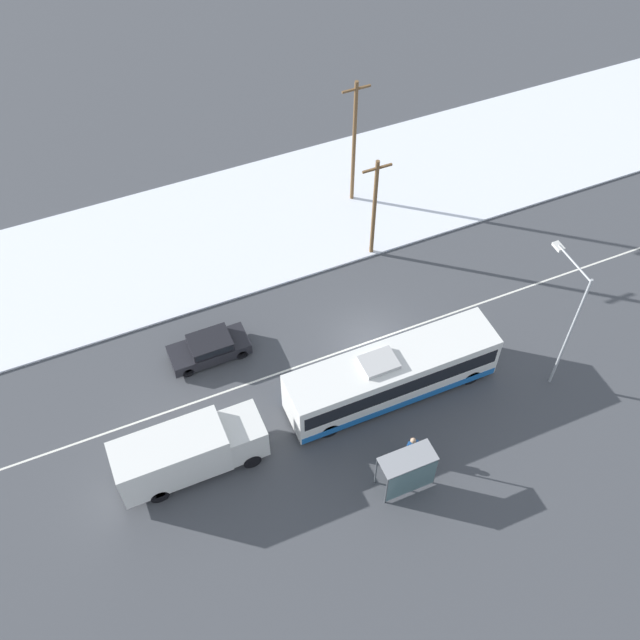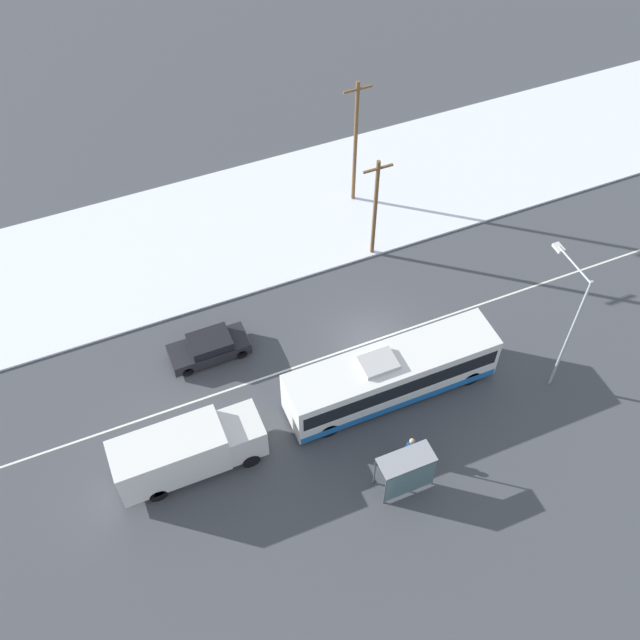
# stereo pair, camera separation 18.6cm
# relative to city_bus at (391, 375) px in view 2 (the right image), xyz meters

# --- Properties ---
(ground_plane) EXTENTS (120.00, 120.00, 0.00)m
(ground_plane) POSITION_rel_city_bus_xyz_m (0.50, 3.43, -1.57)
(ground_plane) COLOR #424449
(snow_lot) EXTENTS (80.00, 11.22, 0.12)m
(snow_lot) POSITION_rel_city_bus_xyz_m (0.50, 14.96, -1.51)
(snow_lot) COLOR silver
(snow_lot) RESTS_ON ground_plane
(lane_marking_center) EXTENTS (60.00, 0.12, 0.00)m
(lane_marking_center) POSITION_rel_city_bus_xyz_m (0.50, 3.43, -1.56)
(lane_marking_center) COLOR silver
(lane_marking_center) RESTS_ON ground_plane
(city_bus) EXTENTS (11.21, 2.57, 3.20)m
(city_bus) POSITION_rel_city_bus_xyz_m (0.00, 0.00, 0.00)
(city_bus) COLOR white
(city_bus) RESTS_ON ground_plane
(box_truck) EXTENTS (7.20, 2.30, 2.98)m
(box_truck) POSITION_rel_city_bus_xyz_m (-10.98, -0.20, 0.09)
(box_truck) COLOR silver
(box_truck) RESTS_ON ground_plane
(sedan_car) EXTENTS (4.33, 1.80, 1.42)m
(sedan_car) POSITION_rel_city_bus_xyz_m (-7.97, 5.99, -0.78)
(sedan_car) COLOR black
(sedan_car) RESTS_ON ground_plane
(pedestrian_at_stop) EXTENTS (0.63, 0.28, 1.74)m
(pedestrian_at_stop) POSITION_rel_city_bus_xyz_m (-0.81, -3.89, -0.50)
(pedestrian_at_stop) COLOR #23232D
(pedestrian_at_stop) RESTS_ON ground_plane
(bus_shelter) EXTENTS (2.66, 1.20, 2.40)m
(bus_shelter) POSITION_rel_city_bus_xyz_m (-1.75, -5.29, 0.11)
(bus_shelter) COLOR gray
(bus_shelter) RESTS_ON ground_plane
(streetlamp) EXTENTS (0.36, 2.90, 8.09)m
(streetlamp) POSITION_rel_city_bus_xyz_m (8.17, -2.25, 3.52)
(streetlamp) COLOR #9EA3A8
(streetlamp) RESTS_ON ground_plane
(utility_pole_roadside) EXTENTS (1.80, 0.24, 7.09)m
(utility_pole_roadside) POSITION_rel_city_bus_xyz_m (3.55, 9.66, 2.16)
(utility_pole_roadside) COLOR brown
(utility_pole_roadside) RESTS_ON ground_plane
(utility_pole_snowlot) EXTENTS (1.80, 0.24, 8.83)m
(utility_pole_snowlot) POSITION_rel_city_bus_xyz_m (4.51, 14.58, 3.04)
(utility_pole_snowlot) COLOR brown
(utility_pole_snowlot) RESTS_ON ground_plane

